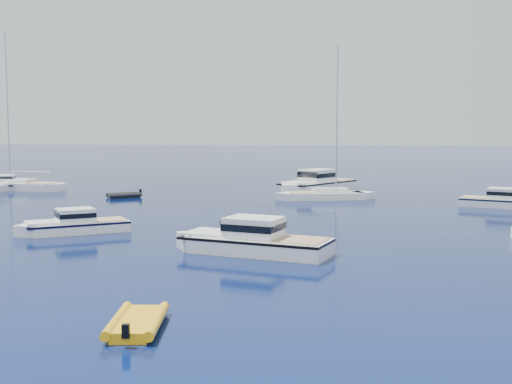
% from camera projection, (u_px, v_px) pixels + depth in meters
% --- Properties ---
extents(ground, '(400.00, 400.00, 0.00)m').
position_uv_depth(ground, '(177.00, 346.00, 21.85)').
color(ground, navy).
rests_on(ground, ground).
extents(motor_cruiser_left, '(7.91, 6.16, 2.05)m').
position_uv_depth(motor_cruiser_left, '(73.00, 233.00, 44.36)').
color(motor_cruiser_left, white).
rests_on(motor_cruiser_left, ground).
extents(motor_cruiser_centre, '(10.25, 5.83, 2.57)m').
position_uv_depth(motor_cruiser_centre, '(251.00, 253.00, 37.49)').
color(motor_cruiser_centre, white).
rests_on(motor_cruiser_centre, ground).
extents(motor_cruiser_far_r, '(8.39, 5.35, 2.11)m').
position_uv_depth(motor_cruiser_far_r, '(505.00, 208.00, 57.77)').
color(motor_cruiser_far_r, silver).
rests_on(motor_cruiser_far_r, ground).
extents(motor_cruiser_distant, '(9.45, 11.17, 2.97)m').
position_uv_depth(motor_cruiser_distant, '(316.00, 191.00, 71.37)').
color(motor_cruiser_distant, white).
rests_on(motor_cruiser_distant, ground).
extents(motor_cruiser_horizon, '(4.32, 7.87, 1.98)m').
position_uv_depth(motor_cruiser_horizon, '(6.00, 189.00, 74.02)').
color(motor_cruiser_horizon, silver).
rests_on(motor_cruiser_horizon, ground).
extents(sailboat_centre, '(10.41, 4.88, 14.82)m').
position_uv_depth(sailboat_centre, '(326.00, 199.00, 64.01)').
color(sailboat_centre, silver).
rests_on(sailboat_centre, ground).
extents(sailboat_far_l, '(12.27, 5.30, 17.49)m').
position_uv_depth(sailboat_far_l, '(20.00, 190.00, 73.33)').
color(sailboat_far_l, white).
rests_on(sailboat_far_l, ground).
extents(tender_yellow, '(2.48, 4.09, 0.95)m').
position_uv_depth(tender_yellow, '(137.00, 329.00, 23.72)').
color(tender_yellow, '#EEA80E').
rests_on(tender_yellow, ground).
extents(tender_grey_far, '(3.79, 3.38, 0.95)m').
position_uv_depth(tender_grey_far, '(124.00, 198.00, 65.51)').
color(tender_grey_far, black).
rests_on(tender_grey_far, ground).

